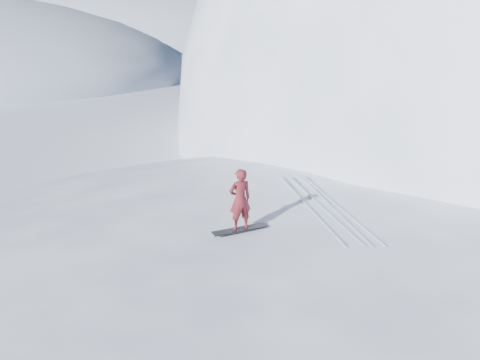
# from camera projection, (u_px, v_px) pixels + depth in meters

# --- Properties ---
(near_ridge) EXTENTS (36.00, 28.00, 4.80)m
(near_ridge) POSITION_uv_depth(u_px,v_px,m) (381.00, 296.00, 14.05)
(near_ridge) COLOR white
(near_ridge) RESTS_ON ground
(peak_shoulder) EXTENTS (28.00, 24.00, 18.00)m
(peak_shoulder) POSITION_uv_depth(u_px,v_px,m) (445.00, 150.00, 30.16)
(peak_shoulder) COLOR white
(peak_shoulder) RESTS_ON ground
(far_ridge_c) EXTENTS (140.00, 90.00, 36.00)m
(far_ridge_c) POSITION_uv_depth(u_px,v_px,m) (91.00, 55.00, 115.34)
(far_ridge_c) COLOR white
(far_ridge_c) RESTS_ON ground
(wind_bumps) EXTENTS (16.00, 14.40, 1.00)m
(wind_bumps) POSITION_uv_depth(u_px,v_px,m) (335.00, 313.00, 13.21)
(wind_bumps) COLOR white
(wind_bumps) RESTS_ON ground
(snowboard) EXTENTS (1.57, 0.91, 0.03)m
(snowboard) POSITION_uv_depth(u_px,v_px,m) (240.00, 229.00, 12.82)
(snowboard) COLOR black
(snowboard) RESTS_ON near_ridge
(snowboarder) EXTENTS (0.74, 0.63, 1.72)m
(snowboarder) POSITION_uv_depth(u_px,v_px,m) (240.00, 199.00, 12.54)
(snowboarder) COLOR maroon
(snowboarder) RESTS_ON snowboard
(board_tracks) EXTENTS (2.31, 5.90, 0.04)m
(board_tracks) POSITION_uv_depth(u_px,v_px,m) (323.00, 204.00, 14.60)
(board_tracks) COLOR silver
(board_tracks) RESTS_ON ground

